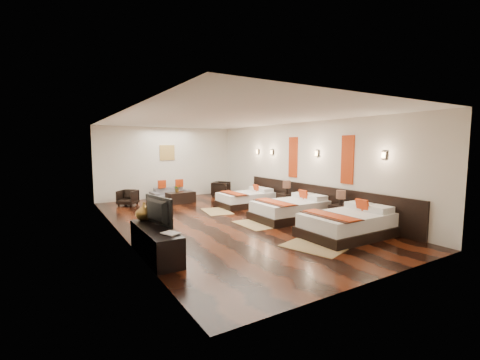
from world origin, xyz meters
TOP-DOWN VIEW (x-y plane):
  - floor at (0.00, 0.00)m, footprint 5.50×9.50m
  - ceiling at (0.00, 0.00)m, footprint 5.50×9.50m
  - back_wall at (0.00, 4.75)m, footprint 5.50×0.01m
  - left_wall at (-2.75, 0.00)m, footprint 0.01×9.50m
  - right_wall at (2.75, 0.00)m, footprint 0.01×9.50m
  - headboard_panel at (2.71, -0.80)m, footprint 0.08×6.60m
  - bed_near at (1.70, -2.85)m, footprint 2.15×1.35m
  - bed_mid at (1.70, -0.84)m, footprint 2.11×1.32m
  - bed_far at (1.69, 1.51)m, footprint 1.89×1.19m
  - nightstand_a at (2.44, -1.97)m, footprint 0.46×0.46m
  - nightstand_b at (2.44, 0.26)m, footprint 0.48×0.48m
  - jute_mat_near at (0.39, -3.07)m, footprint 1.08×1.37m
  - jute_mat_mid at (0.47, -0.85)m, footprint 0.75×1.20m
  - jute_mat_far at (0.38, 1.18)m, footprint 0.93×1.31m
  - tv_console at (-2.50, -1.93)m, footprint 0.50×1.80m
  - tv at (-2.45, -1.73)m, footprint 0.32×0.97m
  - book at (-2.50, -2.53)m, footprint 0.32×0.36m
  - figurine at (-2.50, -1.18)m, footprint 0.46×0.46m
  - sofa at (-0.04, 4.27)m, footprint 1.61×0.77m
  - armchair_left at (-1.78, 3.75)m, footprint 0.83×0.83m
  - armchair_right at (1.96, 3.85)m, footprint 0.93×0.93m
  - coffee_table at (-0.04, 3.22)m, footprint 1.05×0.60m
  - table_plant at (-0.14, 3.29)m, footprint 0.25×0.22m
  - orange_panel_a at (2.73, -1.90)m, footprint 0.04×0.40m
  - orange_panel_b at (2.73, 0.30)m, footprint 0.04×0.40m
  - sconce_near at (2.70, -3.00)m, footprint 0.07×0.12m
  - sconce_mid at (2.70, -0.80)m, footprint 0.07×0.12m
  - sconce_far at (2.70, 1.40)m, footprint 0.07×0.12m
  - sconce_lounge at (2.70, 2.30)m, footprint 0.07×0.12m
  - gold_artwork at (0.00, 4.73)m, footprint 0.60×0.04m

SIDE VIEW (x-z plane):
  - floor at x=0.00m, z-range -0.01..0.01m
  - jute_mat_near at x=0.39m, z-range 0.00..0.01m
  - jute_mat_mid at x=0.47m, z-range 0.00..0.01m
  - jute_mat_far at x=0.38m, z-range 0.00..0.01m
  - coffee_table at x=-0.04m, z-range 0.00..0.40m
  - sofa at x=-0.04m, z-range 0.00..0.45m
  - bed_far at x=1.69m, z-range -0.11..0.61m
  - armchair_left at x=-1.78m, z-range 0.00..0.54m
  - bed_mid at x=1.70m, z-range -0.13..0.68m
  - tv_console at x=-2.50m, z-range 0.00..0.55m
  - bed_near at x=1.70m, z-range -0.13..0.69m
  - armchair_right at x=1.96m, z-range 0.00..0.61m
  - nightstand_a at x=2.44m, z-range -0.13..0.77m
  - nightstand_b at x=2.44m, z-range -0.14..0.81m
  - headboard_panel at x=2.71m, z-range 0.00..0.90m
  - table_plant at x=-0.14m, z-range 0.40..0.66m
  - book at x=-2.50m, z-range 0.55..0.58m
  - figurine at x=-2.50m, z-range 0.55..0.92m
  - tv at x=-2.45m, z-range 0.55..1.10m
  - back_wall at x=0.00m, z-range 0.00..2.80m
  - left_wall at x=-2.75m, z-range 0.00..2.80m
  - right_wall at x=2.75m, z-range 0.00..2.80m
  - orange_panel_a at x=2.73m, z-range 1.05..2.35m
  - orange_panel_b at x=2.73m, z-range 1.05..2.35m
  - gold_artwork at x=0.00m, z-range 1.50..2.10m
  - sconce_near at x=2.70m, z-range 1.76..1.94m
  - sconce_mid at x=2.70m, z-range 1.76..1.94m
  - sconce_far at x=2.70m, z-range 1.76..1.94m
  - sconce_lounge at x=2.70m, z-range 1.76..1.94m
  - ceiling at x=0.00m, z-range 2.79..2.80m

